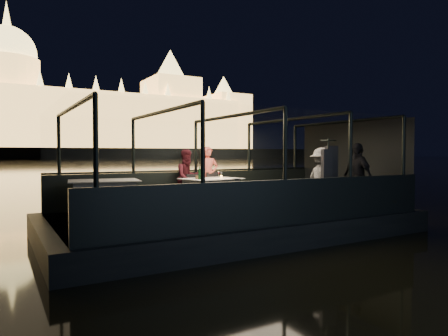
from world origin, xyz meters
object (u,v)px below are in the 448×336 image
coat_stand (328,176)px  chair_port_left (196,189)px  chair_port_right (215,188)px  wine_bottle (200,173)px  passenger_dark (357,176)px  dining_table_central (211,193)px  passenger_stripe (322,177)px  dining_table_aft (104,199)px  person_woman_coral (208,177)px  person_man_maroon (188,178)px

coat_stand → chair_port_left: bearing=123.2°
chair_port_right → wine_bottle: size_ratio=2.74×
chair_port_right → passenger_dark: 3.72m
coat_stand → passenger_dark: (1.25, 0.27, -0.05)m
dining_table_central → passenger_stripe: bearing=-48.2°
dining_table_central → wine_bottle: 0.76m
dining_table_central → chair_port_left: bearing=115.4°
dining_table_aft → wine_bottle: 2.34m
person_woman_coral → person_man_maroon: 0.63m
coat_stand → chair_port_right: bearing=114.6°
passenger_stripe → passenger_dark: size_ratio=0.92×
dining_table_central → person_woman_coral: bearing=68.1°
coat_stand → passenger_stripe: (0.17, 0.37, -0.05)m
chair_port_left → person_man_maroon: person_man_maroon is taller
dining_table_aft → chair_port_right: bearing=7.4°
coat_stand → passenger_stripe: bearing=64.8°
person_woman_coral → person_man_maroon: bearing=-174.0°
dining_table_central → person_man_maroon: person_man_maroon is taller
chair_port_left → passenger_dark: 4.15m
passenger_dark → wine_bottle: passenger_dark is taller
passenger_dark → wine_bottle: size_ratio=5.22×
coat_stand → person_woman_coral: (-1.41, 3.19, -0.15)m
chair_port_right → chair_port_left: bearing=160.5°
person_woman_coral → passenger_stripe: 3.23m
person_woman_coral → passenger_dark: bearing=-41.6°
dining_table_central → passenger_stripe: passenger_stripe is taller
coat_stand → wine_bottle: 3.08m
person_woman_coral → dining_table_aft: bearing=-161.4°
dining_table_central → dining_table_aft: 2.73m
dining_table_central → passenger_dark: passenger_dark is taller
dining_table_central → dining_table_aft: dining_table_aft is taller
chair_port_right → person_woman_coral: 0.41m
passenger_stripe → person_woman_coral: bearing=40.9°
chair_port_left → wine_bottle: wine_bottle is taller
person_man_maroon → chair_port_left: bearing=-70.7°
person_man_maroon → passenger_stripe: passenger_stripe is taller
chair_port_right → person_man_maroon: 0.81m
dining_table_central → coat_stand: size_ratio=0.83×
dining_table_central → chair_port_right: chair_port_right is taller
passenger_stripe → wine_bottle: (-2.34, 1.82, 0.06)m
coat_stand → passenger_dark: coat_stand is taller
dining_table_central → person_woman_coral: 0.86m
chair_port_left → chair_port_right: size_ratio=0.95×
dining_table_central → chair_port_left: (-0.22, 0.46, 0.06)m
chair_port_left → wine_bottle: 0.90m
passenger_dark → person_woman_coral: bearing=-128.2°
dining_table_central → chair_port_left: chair_port_left is taller
dining_table_central → dining_table_aft: (-2.73, 0.05, 0.00)m
dining_table_aft → passenger_stripe: 5.10m
chair_port_left → passenger_stripe: (2.09, -2.55, 0.40)m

